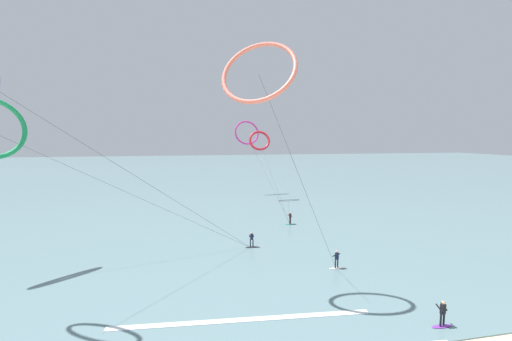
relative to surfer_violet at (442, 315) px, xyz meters
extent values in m
cube|color=slate|center=(-9.24, 98.65, -0.78)|extent=(400.00, 200.00, 0.08)
ellipsoid|color=purple|center=(0.00, -0.01, -0.71)|extent=(1.40, 0.40, 0.06)
cylinder|color=black|center=(0.14, 0.02, -0.28)|extent=(0.12, 0.12, 0.80)
cylinder|color=black|center=(-0.14, -0.04, -0.28)|extent=(0.12, 0.12, 0.80)
cube|color=black|center=(0.00, -0.01, 0.43)|extent=(0.35, 0.26, 0.62)
sphere|color=tan|center=(0.00, -0.01, 0.85)|extent=(0.22, 0.22, 0.22)
cylinder|color=black|center=(0.22, 0.16, 0.48)|extent=(0.19, 0.51, 0.39)
cylinder|color=black|center=(-0.22, 0.06, 0.48)|extent=(0.19, 0.51, 0.39)
ellipsoid|color=black|center=(-9.14, 16.58, -0.71)|extent=(1.40, 0.40, 0.06)
cylinder|color=#191E38|center=(-9.28, 16.61, -0.28)|extent=(0.12, 0.12, 0.80)
cylinder|color=#191E38|center=(-9.01, 16.54, -0.28)|extent=(0.12, 0.12, 0.80)
cube|color=#191E38|center=(-9.14, 16.58, 0.43)|extent=(0.36, 0.27, 0.62)
sphere|color=tan|center=(-9.14, 16.58, 0.85)|extent=(0.22, 0.22, 0.22)
cylinder|color=#191E38|center=(-9.35, 16.75, 0.48)|extent=(0.21, 0.51, 0.39)
cylinder|color=#191E38|center=(-8.93, 16.64, 0.48)|extent=(0.21, 0.51, 0.39)
ellipsoid|color=teal|center=(-2.33, 24.55, -0.71)|extent=(1.40, 0.40, 0.06)
cylinder|color=black|center=(-2.24, 24.66, -0.28)|extent=(0.12, 0.12, 0.80)
cylinder|color=black|center=(-2.42, 24.44, -0.28)|extent=(0.12, 0.12, 0.80)
cube|color=black|center=(-2.33, 24.55, 0.43)|extent=(0.36, 0.37, 0.62)
sphere|color=tan|center=(-2.33, 24.55, 0.85)|extent=(0.22, 0.22, 0.22)
cylinder|color=black|center=(-2.19, 24.84, 0.48)|extent=(0.45, 0.39, 0.39)
cylinder|color=black|center=(-2.47, 24.50, 0.48)|extent=(0.45, 0.39, 0.39)
ellipsoid|color=silver|center=(-2.59, 9.59, -0.71)|extent=(1.40, 0.40, 0.06)
cylinder|color=#191E38|center=(-2.72, 9.54, -0.28)|extent=(0.12, 0.12, 0.80)
cylinder|color=#191E38|center=(-2.46, 9.63, -0.28)|extent=(0.12, 0.12, 0.80)
cube|color=#191E38|center=(-2.59, 9.59, 0.43)|extent=(0.37, 0.29, 0.62)
sphere|color=tan|center=(-2.59, 9.59, 0.85)|extent=(0.22, 0.22, 0.22)
cylinder|color=#191E38|center=(-2.80, 9.64, 0.48)|extent=(0.24, 0.51, 0.39)
cylinder|color=#191E38|center=(-2.38, 9.77, 0.48)|extent=(0.24, 0.51, 0.39)
torus|color=red|center=(-2.95, 42.32, 10.53)|extent=(4.09, 2.25, 3.82)
cylinder|color=#3F3F3F|center=(-2.64, 33.43, 4.74)|extent=(0.64, 17.78, 11.15)
cylinder|color=#3F3F3F|center=(-20.51, 15.35, 5.45)|extent=(22.76, 2.49, 12.56)
cylinder|color=#3F3F3F|center=(-18.75, 11.13, 7.18)|extent=(19.25, 10.92, 16.01)
torus|color=#CC288E|center=(-4.26, 48.99, 12.09)|extent=(5.33, 2.43, 5.01)
cylinder|color=#3F3F3F|center=(-3.29, 36.77, 5.55)|extent=(1.95, 24.46, 12.77)
torus|color=#EA7260|center=(-10.60, 5.81, 15.63)|extent=(6.31, 5.48, 4.81)
cylinder|color=#3F3F3F|center=(-6.59, 7.70, 7.33)|extent=(8.04, 3.80, 16.31)
cube|color=white|center=(-12.20, 3.10, -0.76)|extent=(17.10, 1.79, 0.12)
camera|label=1|loc=(-15.11, -16.26, 11.10)|focal=22.32mm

